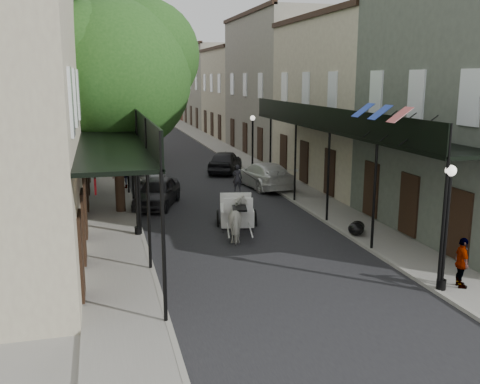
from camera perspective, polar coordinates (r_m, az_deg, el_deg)
ground at (r=16.93m, az=4.98°, el=-9.51°), size 140.00×140.00×0.00m
road at (r=35.74m, az=-5.90°, el=2.09°), size 8.00×90.00×0.01m
sidewalk_left at (r=35.32m, az=-13.94°, el=1.76°), size 2.20×90.00×0.12m
sidewalk_right at (r=36.82m, az=1.81°, el=2.54°), size 2.20×90.00×0.12m
building_row_left at (r=44.89m, az=-19.22°, el=10.28°), size 5.00×80.00×10.50m
building_row_right at (r=46.92m, az=2.59°, el=10.99°), size 5.00×80.00×10.50m
gallery_left at (r=21.87m, az=-13.20°, el=6.12°), size 2.20×18.05×4.88m
gallery_right at (r=24.12m, az=10.32°, el=6.79°), size 2.20×18.05×4.88m
tree_near at (r=24.98m, az=-12.34°, el=12.49°), size 7.31×6.80×9.63m
tree_far at (r=38.97m, az=-13.38°, el=11.29°), size 6.45×6.00×8.61m
lamppost_right_near at (r=16.47m, az=21.13°, el=-3.42°), size 0.32×0.32×3.71m
lamppost_left at (r=21.23m, az=-11.00°, el=0.57°), size 0.32×0.32×3.71m
lamppost_right_far at (r=34.38m, az=1.35°, el=5.20°), size 0.32×0.32×3.71m
horse at (r=20.81m, az=-0.04°, el=-2.94°), size 1.24×2.07×1.63m
carriage at (r=23.21m, az=-0.41°, el=-0.72°), size 1.94×2.62×2.73m
pedestrian_walking at (r=29.33m, az=-10.34°, el=1.48°), size 0.91×0.73×1.77m
pedestrian_sidewalk_left at (r=30.47m, az=-12.34°, el=2.15°), size 1.39×1.06×1.90m
pedestrian_sidewalk_right at (r=17.18m, az=22.59°, el=-6.98°), size 0.64×0.97×1.53m
car_left_near at (r=26.50m, az=-8.82°, el=0.01°), size 3.05×4.51×1.43m
car_left_mid at (r=33.55m, az=-9.83°, el=2.46°), size 1.83×4.18×1.34m
car_left_far at (r=43.94m, az=-12.39°, el=4.60°), size 3.82×5.07×1.28m
car_right_near at (r=30.65m, az=2.52°, el=1.84°), size 2.71×5.28×1.47m
car_right_far at (r=35.46m, az=-1.59°, el=3.27°), size 3.36×4.67×1.48m
trash_bags at (r=21.78m, az=12.35°, el=-3.75°), size 0.89×1.04×0.53m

